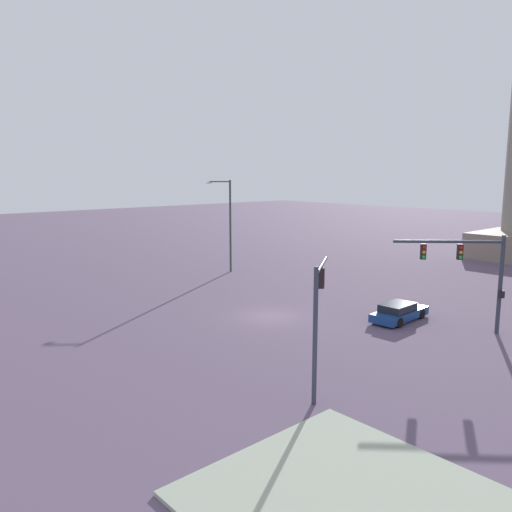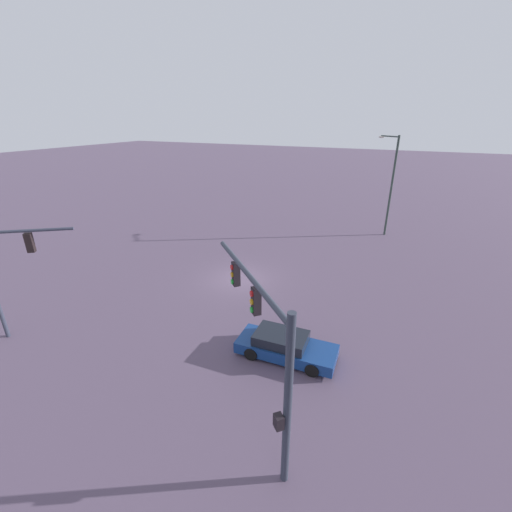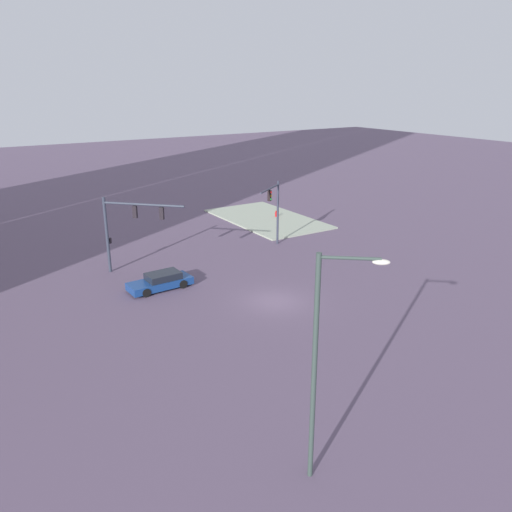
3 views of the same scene
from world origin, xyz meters
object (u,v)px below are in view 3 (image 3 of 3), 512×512
object	(u,v)px
traffic_signal_opposite_side	(126,222)
fire_hydrant_on_curb	(276,214)
traffic_signal_near_corner	(274,204)
streetlamp_curved_arm	(322,357)
sedan_car_approaching	(161,281)

from	to	relation	value
traffic_signal_opposite_side	fire_hydrant_on_curb	size ratio (longest dim) A/B	8.64
traffic_signal_near_corner	fire_hydrant_on_curb	distance (m)	11.26
traffic_signal_near_corner	fire_hydrant_on_curb	size ratio (longest dim) A/B	8.45
traffic_signal_opposite_side	streetlamp_curved_arm	world-z (taller)	streetlamp_curved_arm
traffic_signal_near_corner	traffic_signal_opposite_side	distance (m)	13.79
traffic_signal_near_corner	fire_hydrant_on_curb	bearing A→B (deg)	-160.68
streetlamp_curved_arm	fire_hydrant_on_curb	size ratio (longest dim) A/B	12.88
traffic_signal_opposite_side	sedan_car_approaching	xyz separation A→B (m)	(-4.43, -0.86, -3.65)
traffic_signal_near_corner	sedan_car_approaching	distance (m)	13.98
traffic_signal_opposite_side	streetlamp_curved_arm	size ratio (longest dim) A/B	0.67
fire_hydrant_on_curb	sedan_car_approaching	bearing A→B (deg)	123.70
traffic_signal_near_corner	traffic_signal_opposite_side	xyz separation A→B (m)	(0.36, 13.78, 0.19)
traffic_signal_near_corner	sedan_car_approaching	size ratio (longest dim) A/B	1.25
traffic_signal_opposite_side	traffic_signal_near_corner	bearing A→B (deg)	43.08
traffic_signal_near_corner	traffic_signal_opposite_side	size ratio (longest dim) A/B	0.98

